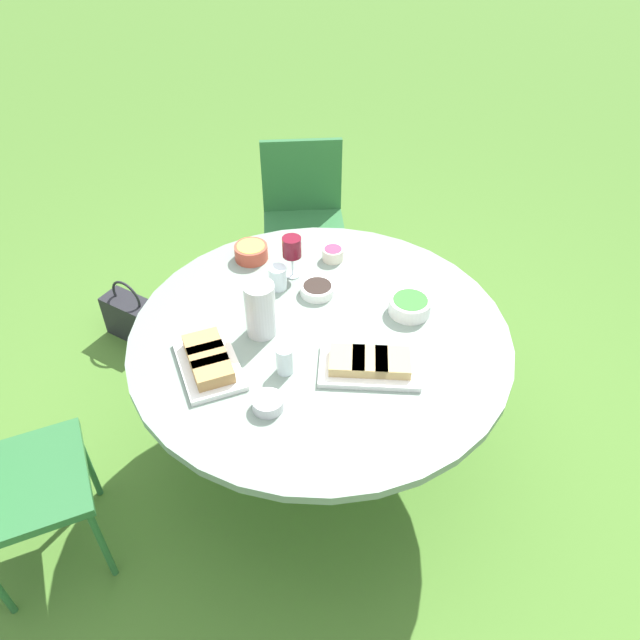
{
  "coord_description": "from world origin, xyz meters",
  "views": [
    {
      "loc": [
        -0.89,
        1.48,
        2.35
      ],
      "look_at": [
        0.0,
        0.0,
        0.83
      ],
      "focal_mm": 35.0,
      "sensor_mm": 36.0,
      "label": 1
    }
  ],
  "objects_px": {
    "dining_table": "(320,349)",
    "handbag": "(132,317)",
    "chair_near_left": "(303,211)",
    "water_pitcher": "(260,309)",
    "wine_glass": "(292,248)"
  },
  "relations": [
    {
      "from": "dining_table",
      "to": "chair_near_left",
      "type": "distance_m",
      "value": 1.27
    },
    {
      "from": "wine_glass",
      "to": "handbag",
      "type": "bearing_deg",
      "value": 3.78
    },
    {
      "from": "water_pitcher",
      "to": "wine_glass",
      "type": "relative_size",
      "value": 1.18
    },
    {
      "from": "chair_near_left",
      "to": "water_pitcher",
      "type": "bearing_deg",
      "value": 115.38
    },
    {
      "from": "chair_near_left",
      "to": "water_pitcher",
      "type": "relative_size",
      "value": 4.04
    },
    {
      "from": "wine_glass",
      "to": "handbag",
      "type": "distance_m",
      "value": 1.28
    },
    {
      "from": "water_pitcher",
      "to": "handbag",
      "type": "bearing_deg",
      "value": -14.42
    },
    {
      "from": "dining_table",
      "to": "handbag",
      "type": "xyz_separation_m",
      "value": [
        1.3,
        -0.17,
        -0.55
      ]
    },
    {
      "from": "chair_near_left",
      "to": "wine_glass",
      "type": "relative_size",
      "value": 4.78
    },
    {
      "from": "chair_near_left",
      "to": "handbag",
      "type": "xyz_separation_m",
      "value": [
        0.57,
        0.86,
        -0.4
      ]
    },
    {
      "from": "chair_near_left",
      "to": "water_pitcher",
      "type": "distance_m",
      "value": 1.31
    },
    {
      "from": "dining_table",
      "to": "handbag",
      "type": "bearing_deg",
      "value": -7.66
    },
    {
      "from": "dining_table",
      "to": "chair_near_left",
      "type": "xyz_separation_m",
      "value": [
        0.73,
        -1.03,
        -0.16
      ]
    },
    {
      "from": "water_pitcher",
      "to": "wine_glass",
      "type": "bearing_deg",
      "value": -75.51
    },
    {
      "from": "dining_table",
      "to": "handbag",
      "type": "relative_size",
      "value": 3.9
    }
  ]
}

